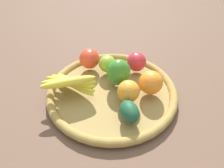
{
  "coord_description": "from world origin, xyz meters",
  "views": [
    {
      "loc": [
        0.25,
        -0.54,
        0.57
      ],
      "look_at": [
        0.0,
        0.0,
        0.05
      ],
      "focal_mm": 35.81,
      "sensor_mm": 36.0,
      "label": 1
    }
  ],
  "objects_px": {
    "apple_0": "(89,59)",
    "apple_2": "(137,62)",
    "apple_1": "(107,64)",
    "bell_pepper": "(118,72)",
    "orange_0": "(128,91)",
    "banana_bunch": "(71,83)",
    "avocado": "(129,111)",
    "orange_1": "(151,82)"
  },
  "relations": [
    {
      "from": "banana_bunch",
      "to": "bell_pepper",
      "type": "bearing_deg",
      "value": 41.34
    },
    {
      "from": "avocado",
      "to": "orange_0",
      "type": "distance_m",
      "value": 0.08
    },
    {
      "from": "apple_2",
      "to": "bell_pepper",
      "type": "bearing_deg",
      "value": -106.68
    },
    {
      "from": "apple_0",
      "to": "orange_1",
      "type": "xyz_separation_m",
      "value": [
        0.26,
        -0.04,
        0.0
      ]
    },
    {
      "from": "bell_pepper",
      "to": "orange_1",
      "type": "bearing_deg",
      "value": 136.37
    },
    {
      "from": "apple_0",
      "to": "apple_2",
      "type": "distance_m",
      "value": 0.18
    },
    {
      "from": "orange_1",
      "to": "apple_1",
      "type": "height_order",
      "value": "orange_1"
    },
    {
      "from": "apple_0",
      "to": "orange_1",
      "type": "relative_size",
      "value": 0.97
    },
    {
      "from": "apple_0",
      "to": "avocado",
      "type": "relative_size",
      "value": 0.96
    },
    {
      "from": "bell_pepper",
      "to": "apple_0",
      "type": "bearing_deg",
      "value": -62.61
    },
    {
      "from": "orange_0",
      "to": "avocado",
      "type": "bearing_deg",
      "value": -65.98
    },
    {
      "from": "apple_2",
      "to": "orange_1",
      "type": "bearing_deg",
      "value": -48.44
    },
    {
      "from": "banana_bunch",
      "to": "apple_1",
      "type": "relative_size",
      "value": 2.8
    },
    {
      "from": "banana_bunch",
      "to": "avocado",
      "type": "bearing_deg",
      "value": -6.85
    },
    {
      "from": "bell_pepper",
      "to": "avocado",
      "type": "height_order",
      "value": "bell_pepper"
    },
    {
      "from": "avocado",
      "to": "orange_0",
      "type": "bearing_deg",
      "value": 114.02
    },
    {
      "from": "banana_bunch",
      "to": "avocado",
      "type": "xyz_separation_m",
      "value": [
        0.22,
        -0.03,
        -0.01
      ]
    },
    {
      "from": "orange_1",
      "to": "bell_pepper",
      "type": "bearing_deg",
      "value": -177.98
    },
    {
      "from": "apple_0",
      "to": "apple_2",
      "type": "xyz_separation_m",
      "value": [
        0.17,
        0.06,
        -0.0
      ]
    },
    {
      "from": "apple_0",
      "to": "orange_0",
      "type": "xyz_separation_m",
      "value": [
        0.21,
        -0.11,
        -0.0
      ]
    },
    {
      "from": "apple_2",
      "to": "orange_0",
      "type": "bearing_deg",
      "value": -78.73
    },
    {
      "from": "apple_2",
      "to": "banana_bunch",
      "type": "bearing_deg",
      "value": -126.28
    },
    {
      "from": "apple_0",
      "to": "banana_bunch",
      "type": "xyz_separation_m",
      "value": [
        0.02,
        -0.16,
        0.0
      ]
    },
    {
      "from": "apple_2",
      "to": "orange_0",
      "type": "height_order",
      "value": "same"
    },
    {
      "from": "apple_0",
      "to": "bell_pepper",
      "type": "distance_m",
      "value": 0.15
    },
    {
      "from": "apple_0",
      "to": "apple_2",
      "type": "height_order",
      "value": "apple_0"
    },
    {
      "from": "bell_pepper",
      "to": "banana_bunch",
      "type": "xyz_separation_m",
      "value": [
        -0.13,
        -0.11,
        -0.01
      ]
    },
    {
      "from": "avocado",
      "to": "apple_0",
      "type": "bearing_deg",
      "value": 142.77
    },
    {
      "from": "avocado",
      "to": "apple_1",
      "type": "height_order",
      "value": "apple_1"
    },
    {
      "from": "apple_0",
      "to": "orange_1",
      "type": "height_order",
      "value": "orange_1"
    },
    {
      "from": "orange_1",
      "to": "orange_0",
      "type": "relative_size",
      "value": 1.1
    },
    {
      "from": "apple_0",
      "to": "avocado",
      "type": "bearing_deg",
      "value": -37.23
    },
    {
      "from": "apple_0",
      "to": "apple_1",
      "type": "height_order",
      "value": "apple_0"
    },
    {
      "from": "avocado",
      "to": "apple_2",
      "type": "bearing_deg",
      "value": 105.34
    },
    {
      "from": "banana_bunch",
      "to": "apple_2",
      "type": "distance_m",
      "value": 0.27
    },
    {
      "from": "orange_1",
      "to": "apple_1",
      "type": "relative_size",
      "value": 1.24
    },
    {
      "from": "bell_pepper",
      "to": "orange_0",
      "type": "bearing_deg",
      "value": 89.18
    },
    {
      "from": "bell_pepper",
      "to": "orange_1",
      "type": "distance_m",
      "value": 0.12
    },
    {
      "from": "bell_pepper",
      "to": "orange_0",
      "type": "relative_size",
      "value": 1.33
    },
    {
      "from": "orange_1",
      "to": "apple_1",
      "type": "distance_m",
      "value": 0.19
    },
    {
      "from": "orange_1",
      "to": "orange_0",
      "type": "xyz_separation_m",
      "value": [
        -0.05,
        -0.07,
        -0.0
      ]
    },
    {
      "from": "avocado",
      "to": "apple_1",
      "type": "distance_m",
      "value": 0.25
    }
  ]
}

